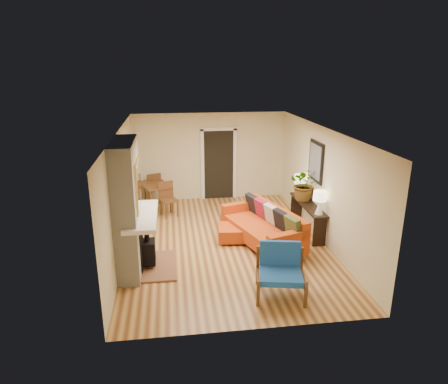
{
  "coord_description": "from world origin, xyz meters",
  "views": [
    {
      "loc": [
        -1.18,
        -8.4,
        3.92
      ],
      "look_at": [
        0.0,
        0.2,
        1.15
      ],
      "focal_mm": 32.0,
      "sensor_mm": 36.0,
      "label": 1
    }
  ],
  "objects_px": {
    "dining_table": "(157,189)",
    "lamp_far": "(300,182)",
    "lamp_near": "(320,200)",
    "houseplant": "(305,184)",
    "sofa": "(265,226)",
    "blue_chair": "(280,268)",
    "console_table": "(308,209)",
    "ottoman": "(233,232)"
  },
  "relations": [
    {
      "from": "dining_table",
      "to": "lamp_far",
      "type": "height_order",
      "value": "lamp_far"
    },
    {
      "from": "lamp_near",
      "to": "houseplant",
      "type": "bearing_deg",
      "value": 90.58
    },
    {
      "from": "sofa",
      "to": "lamp_far",
      "type": "relative_size",
      "value": 4.57
    },
    {
      "from": "blue_chair",
      "to": "dining_table",
      "type": "xyz_separation_m",
      "value": [
        -2.26,
        4.67,
        0.13
      ]
    },
    {
      "from": "console_table",
      "to": "ottoman",
      "type": "bearing_deg",
      "value": -171.39
    },
    {
      "from": "lamp_far",
      "to": "houseplant",
      "type": "distance_m",
      "value": 0.41
    },
    {
      "from": "lamp_near",
      "to": "lamp_far",
      "type": "height_order",
      "value": "same"
    },
    {
      "from": "sofa",
      "to": "dining_table",
      "type": "relative_size",
      "value": 1.41
    },
    {
      "from": "blue_chair",
      "to": "houseplant",
      "type": "relative_size",
      "value": 1.19
    },
    {
      "from": "sofa",
      "to": "console_table",
      "type": "relative_size",
      "value": 1.34
    },
    {
      "from": "dining_table",
      "to": "sofa",
      "type": "bearing_deg",
      "value": -45.75
    },
    {
      "from": "blue_chair",
      "to": "ottoman",
      "type": "bearing_deg",
      "value": 101.96
    },
    {
      "from": "houseplant",
      "to": "lamp_far",
      "type": "bearing_deg",
      "value": 88.58
    },
    {
      "from": "sofa",
      "to": "blue_chair",
      "type": "height_order",
      "value": "sofa"
    },
    {
      "from": "lamp_near",
      "to": "dining_table",
      "type": "bearing_deg",
      "value": 142.46
    },
    {
      "from": "blue_chair",
      "to": "console_table",
      "type": "relative_size",
      "value": 0.54
    },
    {
      "from": "blue_chair",
      "to": "console_table",
      "type": "xyz_separation_m",
      "value": [
        1.39,
        2.58,
        0.1
      ]
    },
    {
      "from": "ottoman",
      "to": "lamp_far",
      "type": "bearing_deg",
      "value": 27.14
    },
    {
      "from": "lamp_near",
      "to": "houseplant",
      "type": "distance_m",
      "value": 0.99
    },
    {
      "from": "sofa",
      "to": "console_table",
      "type": "bearing_deg",
      "value": 21.88
    },
    {
      "from": "sofa",
      "to": "lamp_near",
      "type": "xyz_separation_m",
      "value": [
        1.16,
        -0.25,
        0.67
      ]
    },
    {
      "from": "houseplant",
      "to": "ottoman",
      "type": "bearing_deg",
      "value": -163.31
    },
    {
      "from": "ottoman",
      "to": "houseplant",
      "type": "height_order",
      "value": "houseplant"
    },
    {
      "from": "lamp_near",
      "to": "sofa",
      "type": "bearing_deg",
      "value": 167.89
    },
    {
      "from": "blue_chair",
      "to": "lamp_far",
      "type": "bearing_deg",
      "value": 66.89
    },
    {
      "from": "sofa",
      "to": "dining_table",
      "type": "xyz_separation_m",
      "value": [
        -2.49,
        2.56,
        0.21
      ]
    },
    {
      "from": "houseplant",
      "to": "lamp_near",
      "type": "bearing_deg",
      "value": -89.42
    },
    {
      "from": "sofa",
      "to": "blue_chair",
      "type": "relative_size",
      "value": 2.47
    },
    {
      "from": "ottoman",
      "to": "blue_chair",
      "type": "relative_size",
      "value": 0.75
    },
    {
      "from": "dining_table",
      "to": "console_table",
      "type": "bearing_deg",
      "value": -29.79
    },
    {
      "from": "lamp_near",
      "to": "lamp_far",
      "type": "distance_m",
      "value": 1.39
    },
    {
      "from": "lamp_far",
      "to": "console_table",
      "type": "bearing_deg",
      "value": -90.0
    },
    {
      "from": "console_table",
      "to": "houseplant",
      "type": "xyz_separation_m",
      "value": [
        -0.01,
        0.28,
        0.57
      ]
    },
    {
      "from": "console_table",
      "to": "lamp_near",
      "type": "xyz_separation_m",
      "value": [
        0.0,
        -0.72,
        0.49
      ]
    },
    {
      "from": "blue_chair",
      "to": "lamp_far",
      "type": "distance_m",
      "value": 3.59
    },
    {
      "from": "ottoman",
      "to": "lamp_far",
      "type": "distance_m",
      "value": 2.28
    },
    {
      "from": "blue_chair",
      "to": "lamp_near",
      "type": "height_order",
      "value": "lamp_near"
    },
    {
      "from": "ottoman",
      "to": "blue_chair",
      "type": "height_order",
      "value": "blue_chair"
    },
    {
      "from": "dining_table",
      "to": "lamp_far",
      "type": "relative_size",
      "value": 3.24
    },
    {
      "from": "houseplant",
      "to": "dining_table",
      "type": "bearing_deg",
      "value": 153.51
    },
    {
      "from": "blue_chair",
      "to": "lamp_near",
      "type": "xyz_separation_m",
      "value": [
        1.39,
        1.86,
        0.58
      ]
    },
    {
      "from": "sofa",
      "to": "houseplant",
      "type": "relative_size",
      "value": 2.95
    }
  ]
}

